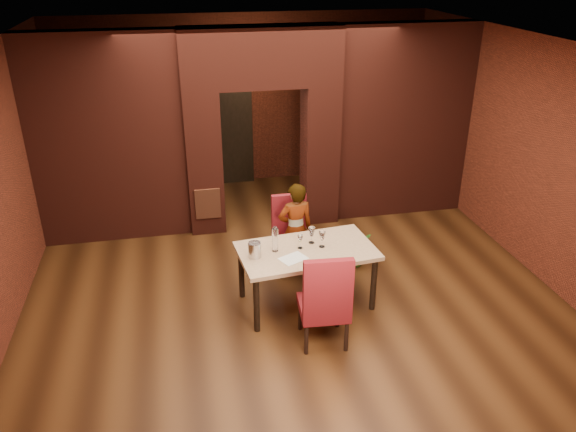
# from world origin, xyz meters

# --- Properties ---
(floor) EXTENTS (8.00, 8.00, 0.00)m
(floor) POSITION_xyz_m (0.00, 0.00, 0.00)
(floor) COLOR #422410
(floor) RESTS_ON ground
(ceiling) EXTENTS (7.00, 8.00, 0.04)m
(ceiling) POSITION_xyz_m (0.00, 0.00, 3.20)
(ceiling) COLOR silver
(ceiling) RESTS_ON ground
(wall_back) EXTENTS (7.00, 0.04, 3.20)m
(wall_back) POSITION_xyz_m (0.00, 4.00, 1.60)
(wall_back) COLOR maroon
(wall_back) RESTS_ON ground
(wall_front) EXTENTS (7.00, 0.04, 3.20)m
(wall_front) POSITION_xyz_m (0.00, -4.00, 1.60)
(wall_front) COLOR maroon
(wall_front) RESTS_ON ground
(wall_right) EXTENTS (0.04, 8.00, 3.20)m
(wall_right) POSITION_xyz_m (3.50, 0.00, 1.60)
(wall_right) COLOR maroon
(wall_right) RESTS_ON ground
(pillar_left) EXTENTS (0.55, 0.55, 2.30)m
(pillar_left) POSITION_xyz_m (-0.95, 2.00, 1.15)
(pillar_left) COLOR maroon
(pillar_left) RESTS_ON ground
(pillar_right) EXTENTS (0.55, 0.55, 2.30)m
(pillar_right) POSITION_xyz_m (0.95, 2.00, 1.15)
(pillar_right) COLOR maroon
(pillar_right) RESTS_ON ground
(lintel) EXTENTS (2.45, 0.55, 0.90)m
(lintel) POSITION_xyz_m (0.00, 2.00, 2.75)
(lintel) COLOR maroon
(lintel) RESTS_ON ground
(wing_wall_left) EXTENTS (2.28, 0.35, 3.20)m
(wing_wall_left) POSITION_xyz_m (-2.36, 2.00, 1.60)
(wing_wall_left) COLOR maroon
(wing_wall_left) RESTS_ON ground
(wing_wall_right) EXTENTS (2.28, 0.35, 3.20)m
(wing_wall_right) POSITION_xyz_m (2.36, 2.00, 1.60)
(wing_wall_right) COLOR maroon
(wing_wall_right) RESTS_ON ground
(vent_panel) EXTENTS (0.40, 0.03, 0.50)m
(vent_panel) POSITION_xyz_m (-0.95, 1.71, 0.55)
(vent_panel) COLOR #AC5332
(vent_panel) RESTS_ON ground
(rear_door) EXTENTS (0.90, 0.08, 2.10)m
(rear_door) POSITION_xyz_m (-0.40, 3.94, 1.05)
(rear_door) COLOR black
(rear_door) RESTS_ON ground
(rear_door_frame) EXTENTS (1.02, 0.04, 2.22)m
(rear_door_frame) POSITION_xyz_m (-0.40, 3.90, 1.05)
(rear_door_frame) COLOR black
(rear_door_frame) RESTS_ON ground
(dining_table) EXTENTS (1.79, 1.12, 0.80)m
(dining_table) POSITION_xyz_m (0.13, -0.51, 0.40)
(dining_table) COLOR tan
(dining_table) RESTS_ON ground
(chair_far) EXTENTS (0.51, 0.51, 1.10)m
(chair_far) POSITION_xyz_m (0.13, 0.36, 0.55)
(chair_far) COLOR maroon
(chair_far) RESTS_ON ground
(chair_near) EXTENTS (0.60, 0.60, 1.22)m
(chair_near) POSITION_xyz_m (0.14, -1.31, 0.61)
(chair_near) COLOR maroon
(chair_near) RESTS_ON ground
(person_seated) EXTENTS (0.53, 0.38, 1.37)m
(person_seated) POSITION_xyz_m (0.16, 0.27, 0.69)
(person_seated) COLOR silver
(person_seated) RESTS_ON ground
(wine_glass_a) EXTENTS (0.08, 0.08, 0.19)m
(wine_glass_a) POSITION_xyz_m (0.05, -0.46, 0.89)
(wine_glass_a) COLOR white
(wine_glass_a) RESTS_ON dining_table
(wine_glass_b) EXTENTS (0.09, 0.09, 0.22)m
(wine_glass_b) POSITION_xyz_m (0.23, -0.36, 0.91)
(wine_glass_b) COLOR white
(wine_glass_b) RESTS_ON dining_table
(wine_glass_c) EXTENTS (0.09, 0.09, 0.22)m
(wine_glass_c) POSITION_xyz_m (0.33, -0.49, 0.91)
(wine_glass_c) COLOR white
(wine_glass_c) RESTS_ON dining_table
(tasting_sheet) EXTENTS (0.39, 0.35, 0.00)m
(tasting_sheet) POSITION_xyz_m (-0.09, -0.71, 0.80)
(tasting_sheet) COLOR silver
(tasting_sheet) RESTS_ON dining_table
(wine_bucket) EXTENTS (0.16, 0.16, 0.20)m
(wine_bucket) POSITION_xyz_m (-0.54, -0.57, 0.90)
(wine_bucket) COLOR #B6B6BD
(wine_bucket) RESTS_ON dining_table
(water_bottle) EXTENTS (0.08, 0.08, 0.33)m
(water_bottle) POSITION_xyz_m (-0.27, -0.47, 0.96)
(water_bottle) COLOR white
(water_bottle) RESTS_ON dining_table
(potted_plant) EXTENTS (0.56, 0.56, 0.47)m
(potted_plant) POSITION_xyz_m (1.07, 0.32, 0.23)
(potted_plant) COLOR #306E21
(potted_plant) RESTS_ON ground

